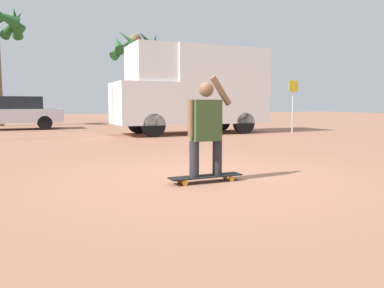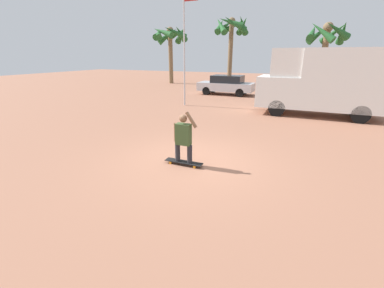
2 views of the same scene
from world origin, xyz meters
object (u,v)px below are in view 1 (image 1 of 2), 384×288
object	(u,v)px
person_skateboarder	(206,124)
palm_tree_near_van	(136,52)
skateboard	(206,177)
camper_van	(194,88)
street_sign	(293,99)
parked_car_silver	(13,112)

from	to	relation	value
person_skateboarder	palm_tree_near_van	xyz separation A→B (m)	(3.84, 17.24, 3.38)
person_skateboarder	palm_tree_near_van	distance (m)	17.99
skateboard	camper_van	world-z (taller)	camper_van
person_skateboarder	street_sign	size ratio (longest dim) A/B	0.70
person_skateboarder	street_sign	xyz separation A→B (m)	(7.48, 7.29, 0.50)
camper_van	palm_tree_near_van	size ratio (longest dim) A/B	1.09
camper_van	person_skateboarder	bearing A→B (deg)	-113.35
palm_tree_near_van	skateboard	bearing A→B (deg)	-102.54
person_skateboarder	parked_car_silver	size ratio (longest dim) A/B	0.34
parked_car_silver	street_sign	size ratio (longest dim) A/B	2.06
skateboard	palm_tree_near_van	xyz separation A→B (m)	(3.83, 17.24, 4.15)
skateboard	parked_car_silver	bearing A→B (deg)	101.71
skateboard	street_sign	world-z (taller)	street_sign
skateboard	palm_tree_near_van	size ratio (longest dim) A/B	0.20
street_sign	person_skateboarder	bearing A→B (deg)	-135.73
person_skateboarder	parked_car_silver	bearing A→B (deg)	101.71
skateboard	camper_van	xyz separation A→B (m)	(3.64, 8.44, 1.68)
skateboard	palm_tree_near_van	bearing A→B (deg)	77.46
parked_car_silver	street_sign	distance (m)	12.23
skateboard	palm_tree_near_van	distance (m)	18.15
skateboard	parked_car_silver	size ratio (longest dim) A/B	0.26
skateboard	street_sign	size ratio (longest dim) A/B	0.53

